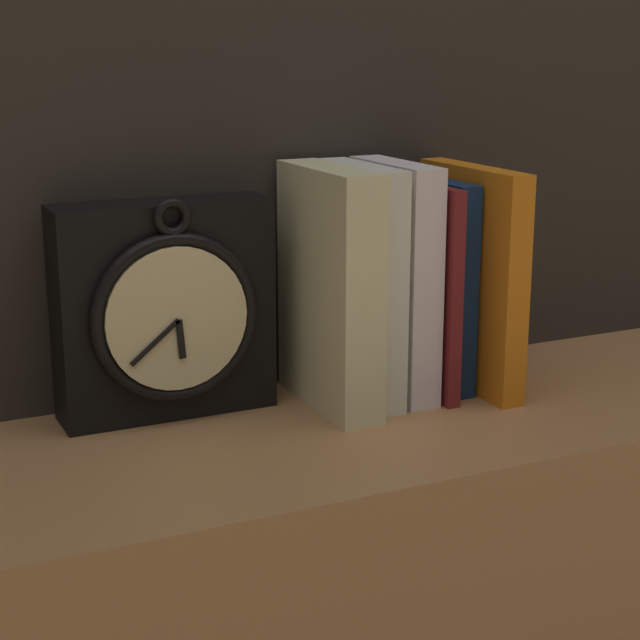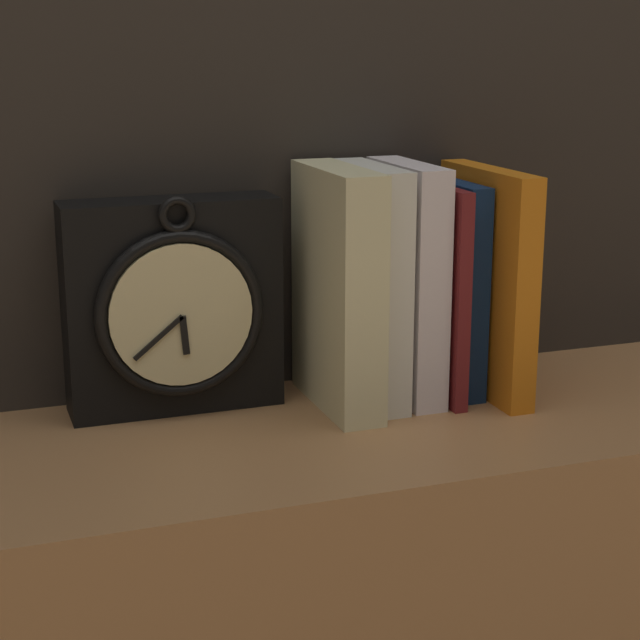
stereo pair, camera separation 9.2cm
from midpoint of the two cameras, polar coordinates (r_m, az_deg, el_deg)
name	(u,v)px [view 2 (the right image)]	position (r m, az deg, el deg)	size (l,w,h in m)	color
clock	(174,306)	(0.98, -5.16, 0.69)	(0.20, 0.07, 0.20)	black
book_slot0_cream	(338,289)	(0.98, 3.62, 1.63)	(0.04, 0.15, 0.22)	beige
book_slot1_white	(371,284)	(1.01, 5.33, 1.87)	(0.03, 0.13, 0.22)	silver
book_slot2_white	(406,281)	(1.02, 7.20, 2.04)	(0.03, 0.13, 0.22)	white
book_slot3_maroon	(433,290)	(1.03, 8.58, 1.56)	(0.01, 0.14, 0.20)	maroon
book_slot4_navy	(451,286)	(1.05, 9.49, 1.77)	(0.02, 0.12, 0.20)	navy
book_slot5_orange	(486,282)	(1.05, 11.35, 1.99)	(0.03, 0.16, 0.22)	orange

